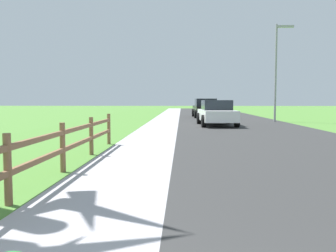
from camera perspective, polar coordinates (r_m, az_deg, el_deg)
name	(u,v)px	position (r m, az deg, el deg)	size (l,w,h in m)	color
ground_plane	(179,121)	(25.41, 1.72, 0.84)	(120.00, 120.00, 0.00)	#4A7D31
road_asphalt	(226,119)	(27.61, 9.04, 1.06)	(7.00, 66.00, 0.01)	#2E2E2E
curb_concrete	(140,119)	(27.60, -4.49, 1.10)	(6.00, 66.00, 0.01)	#A19EA4
grass_verge	(120,119)	(27.81, -7.56, 1.11)	(5.00, 66.00, 0.00)	#4A7D31
rail_fence	(40,152)	(6.55, -19.44, -3.84)	(0.11, 11.70, 1.02)	brown
parked_suv_white	(217,113)	(20.88, 7.63, 2.04)	(2.15, 4.63, 1.45)	white
parked_car_black	(206,108)	(30.47, 5.93, 2.81)	(2.23, 4.65, 1.56)	black
street_lamp	(278,64)	(25.29, 16.83, 9.27)	(1.17, 0.20, 6.40)	gray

